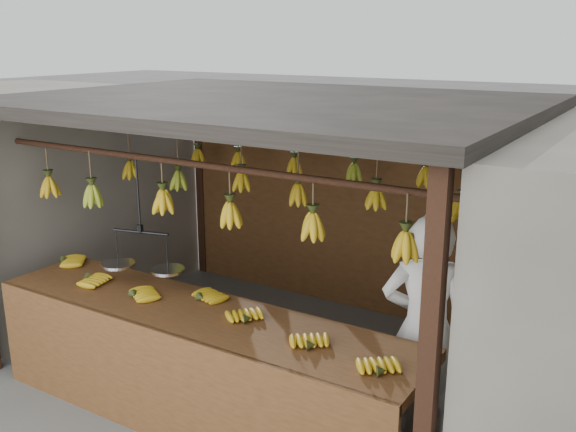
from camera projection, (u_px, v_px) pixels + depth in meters
The scene contains 8 objects.
ground at pixel (271, 357), 5.98m from camera, with size 80.00×80.00×0.00m, color #5B5B57.
stall at pixel (290, 143), 5.72m from camera, with size 4.30×3.30×2.40m.
neighbor_left at pixel (13, 191), 7.49m from camera, with size 3.00×3.00×2.30m, color slate.
counter at pixel (187, 341), 4.74m from camera, with size 3.62×0.81×0.96m.
hanging_bananas at pixel (269, 187), 5.54m from camera, with size 3.60×2.25×0.39m.
balance_scale at pixel (142, 261), 5.14m from camera, with size 0.69×0.37×0.92m.
vendor at pixel (425, 329), 4.59m from camera, with size 0.63×0.41×1.73m, color white.
bag_bundles at pixel (530, 250), 5.82m from camera, with size 0.08×0.26×1.25m.
Camera 1 is at (2.98, -4.51, 2.88)m, focal length 40.00 mm.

